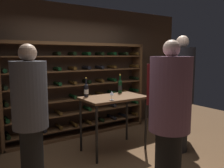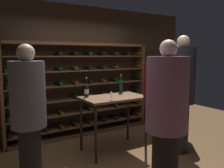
{
  "view_description": "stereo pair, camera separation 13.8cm",
  "coord_description": "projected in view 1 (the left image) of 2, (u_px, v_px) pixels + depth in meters",
  "views": [
    {
      "loc": [
        -2.12,
        -3.0,
        1.74
      ],
      "look_at": [
        0.07,
        0.31,
        1.24
      ],
      "focal_mm": 36.85,
      "sensor_mm": 36.0,
      "label": 1
    },
    {
      "loc": [
        -2.0,
        -3.08,
        1.74
      ],
      "look_at": [
        0.07,
        0.31,
        1.24
      ],
      "focal_mm": 36.85,
      "sensor_mm": 36.0,
      "label": 2
    }
  ],
  "objects": [
    {
      "name": "person_guest_plum_blouse",
      "position": [
        170.0,
        112.0,
        2.77
      ],
      "size": [
        0.5,
        0.5,
        1.92
      ],
      "rotation": [
        0.0,
        0.0,
        2.32
      ],
      "color": "black",
      "rests_on": "ground"
    },
    {
      "name": "wine_bottle_green_slim",
      "position": [
        120.0,
        86.0,
        4.49
      ],
      "size": [
        0.08,
        0.08,
        0.37
      ],
      "color": "black",
      "rests_on": "tasting_table"
    },
    {
      "name": "person_bystander_dark_jacket",
      "position": [
        30.0,
        110.0,
        2.96
      ],
      "size": [
        0.45,
        0.45,
        1.88
      ],
      "rotation": [
        0.0,
        0.0,
        1.04
      ],
      "color": "black",
      "rests_on": "ground"
    },
    {
      "name": "ground_plane",
      "position": [
        119.0,
        159.0,
        3.86
      ],
      "size": [
        9.31,
        9.31,
        0.0
      ],
      "primitive_type": "plane",
      "color": "brown"
    },
    {
      "name": "person_bystander_red_print",
      "position": [
        177.0,
        84.0,
        4.99
      ],
      "size": [
        0.4,
        0.4,
        2.01
      ],
      "rotation": [
        0.0,
        0.0,
        1.05
      ],
      "color": "#292929",
      "rests_on": "ground"
    },
    {
      "name": "back_wall",
      "position": [
        76.0,
        70.0,
        5.06
      ],
      "size": [
        5.9,
        0.1,
        2.79
      ],
      "primitive_type": "cube",
      "color": "#3D2B1E",
      "rests_on": "ground"
    },
    {
      "name": "wine_bottle_black_capsule",
      "position": [
        86.0,
        90.0,
        4.07
      ],
      "size": [
        0.08,
        0.08,
        0.35
      ],
      "color": "black",
      "rests_on": "tasting_table"
    },
    {
      "name": "person_guest_blue_shirt",
      "position": [
        181.0,
        88.0,
        4.07
      ],
      "size": [
        0.45,
        0.45,
        2.07
      ],
      "rotation": [
        0.0,
        0.0,
        -1.14
      ],
      "color": "black",
      "rests_on": "ground"
    },
    {
      "name": "display_cabinet",
      "position": [
        169.0,
        94.0,
        5.96
      ],
      "size": [
        0.44,
        0.36,
        1.46
      ],
      "primitive_type": "cube",
      "color": "#4C2D1E",
      "rests_on": "ground"
    },
    {
      "name": "tasting_table",
      "position": [
        114.0,
        103.0,
        4.12
      ],
      "size": [
        1.14,
        0.68,
        1.0
      ],
      "color": "brown",
      "rests_on": "ground"
    },
    {
      "name": "wine_rack",
      "position": [
        80.0,
        90.0,
        4.93
      ],
      "size": [
        3.21,
        0.32,
        1.99
      ],
      "color": "brown",
      "rests_on": "ground"
    },
    {
      "name": "wine_glass_stemmed_right",
      "position": [
        112.0,
        93.0,
        3.79
      ],
      "size": [
        0.08,
        0.08,
        0.15
      ],
      "color": "silver",
      "rests_on": "tasting_table"
    }
  ]
}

